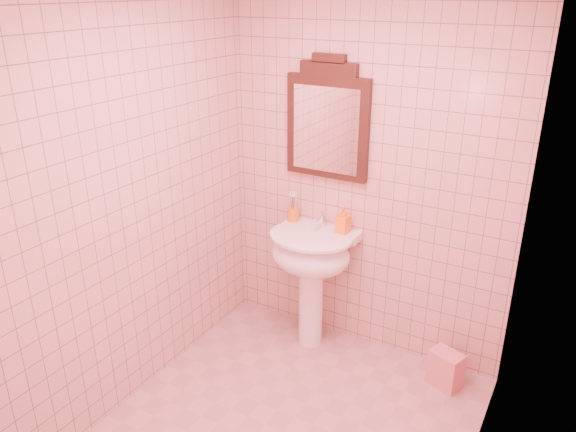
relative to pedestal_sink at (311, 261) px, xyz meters
The scene contains 8 objects.
floor 1.13m from the pedestal_sink, 72.08° to the right, with size 2.20×2.20×0.00m, color tan.
back_wall 0.69m from the pedestal_sink, 39.07° to the left, with size 2.00×0.02×2.50m, color tan.
pedestal_sink is the anchor object (origin of this frame).
faucet 0.29m from the pedestal_sink, 90.00° to the left, with size 0.04×0.16×0.11m.
mirror 0.95m from the pedestal_sink, 90.00° to the left, with size 0.58×0.06×0.81m.
toothbrush_cup 0.37m from the pedestal_sink, 146.49° to the left, with size 0.08×0.08×0.19m.
soap_dispenser 0.37m from the pedestal_sink, 40.55° to the left, with size 0.08×0.09×0.19m, color orange.
towel 1.12m from the pedestal_sink, ahead, with size 0.20×0.14×0.25m, color tan.
Camera 1 is at (1.29, -2.21, 2.43)m, focal length 35.00 mm.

